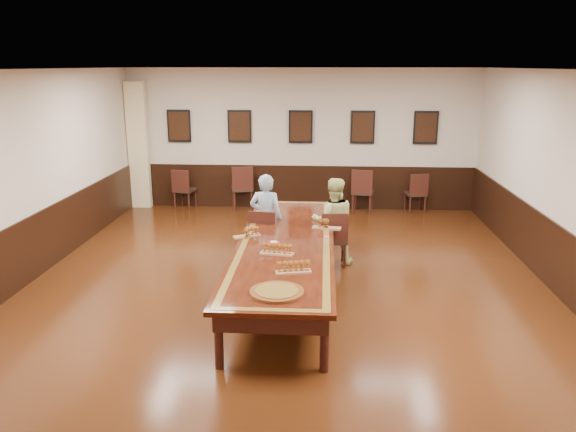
# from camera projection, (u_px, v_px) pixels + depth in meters

# --- Properties ---
(floor) EXTENTS (8.00, 10.00, 0.02)m
(floor) POSITION_uv_depth(u_px,v_px,m) (286.00, 289.00, 8.45)
(floor) COLOR black
(floor) RESTS_ON ground
(ceiling) EXTENTS (8.00, 10.00, 0.02)m
(ceiling) POSITION_uv_depth(u_px,v_px,m) (286.00, 69.00, 7.61)
(ceiling) COLOR white
(ceiling) RESTS_ON floor
(wall_back) EXTENTS (8.00, 0.02, 3.20)m
(wall_back) POSITION_uv_depth(u_px,v_px,m) (301.00, 140.00, 12.86)
(wall_back) COLOR beige
(wall_back) RESTS_ON floor
(wall_front) EXTENTS (8.00, 0.02, 3.20)m
(wall_front) POSITION_uv_depth(u_px,v_px,m) (226.00, 366.00, 3.20)
(wall_front) COLOR beige
(wall_front) RESTS_ON floor
(wall_left) EXTENTS (0.02, 10.00, 3.20)m
(wall_left) POSITION_uv_depth(u_px,v_px,m) (15.00, 181.00, 8.28)
(wall_left) COLOR beige
(wall_left) RESTS_ON floor
(wall_right) EXTENTS (0.02, 10.00, 3.20)m
(wall_right) POSITION_uv_depth(u_px,v_px,m) (574.00, 189.00, 7.78)
(wall_right) COLOR beige
(wall_right) RESTS_ON floor
(chair_man) EXTENTS (0.51, 0.54, 0.95)m
(chair_man) POSITION_uv_depth(u_px,v_px,m) (265.00, 236.00, 9.43)
(chair_man) COLOR black
(chair_man) RESTS_ON floor
(chair_woman) EXTENTS (0.47, 0.51, 0.94)m
(chair_woman) POSITION_uv_depth(u_px,v_px,m) (333.00, 238.00, 9.35)
(chair_woman) COLOR black
(chair_woman) RESTS_ON floor
(spare_chair_a) EXTENTS (0.54, 0.57, 0.94)m
(spare_chair_a) POSITION_uv_depth(u_px,v_px,m) (185.00, 189.00, 13.07)
(spare_chair_a) COLOR black
(spare_chair_a) RESTS_ON floor
(spare_chair_b) EXTENTS (0.58, 0.62, 1.03)m
(spare_chair_b) POSITION_uv_depth(u_px,v_px,m) (242.00, 187.00, 13.01)
(spare_chair_b) COLOR black
(spare_chair_b) RESTS_ON floor
(spare_chair_c) EXTENTS (0.57, 0.60, 1.01)m
(spare_chair_c) POSITION_uv_depth(u_px,v_px,m) (363.00, 190.00, 12.71)
(spare_chair_c) COLOR black
(spare_chair_c) RESTS_ON floor
(spare_chair_d) EXTENTS (0.51, 0.54, 0.91)m
(spare_chair_d) POSITION_uv_depth(u_px,v_px,m) (415.00, 192.00, 12.74)
(spare_chair_d) COLOR black
(spare_chair_d) RESTS_ON floor
(person_man) EXTENTS (0.60, 0.43, 1.52)m
(person_man) POSITION_uv_depth(u_px,v_px,m) (266.00, 218.00, 9.45)
(person_man) COLOR teal
(person_man) RESTS_ON floor
(person_woman) EXTENTS (0.77, 0.62, 1.47)m
(person_woman) POSITION_uv_depth(u_px,v_px,m) (333.00, 221.00, 9.38)
(person_woman) COLOR #CFD786
(person_woman) RESTS_ON floor
(pink_phone) EXTENTS (0.08, 0.15, 0.01)m
(pink_phone) POSITION_uv_depth(u_px,v_px,m) (327.00, 237.00, 8.44)
(pink_phone) COLOR #CA4363
(pink_phone) RESTS_ON conference_table
(curtain) EXTENTS (0.45, 0.18, 2.90)m
(curtain) POSITION_uv_depth(u_px,v_px,m) (138.00, 146.00, 12.95)
(curtain) COLOR beige
(curtain) RESTS_ON floor
(wainscoting) EXTENTS (8.00, 10.00, 1.00)m
(wainscoting) POSITION_uv_depth(u_px,v_px,m) (286.00, 257.00, 8.32)
(wainscoting) COLOR black
(wainscoting) RESTS_ON floor
(conference_table) EXTENTS (1.40, 5.00, 0.76)m
(conference_table) POSITION_uv_depth(u_px,v_px,m) (286.00, 250.00, 8.29)
(conference_table) COLOR black
(conference_table) RESTS_ON floor
(posters) EXTENTS (6.14, 0.04, 0.74)m
(posters) POSITION_uv_depth(u_px,v_px,m) (301.00, 127.00, 12.71)
(posters) COLOR black
(posters) RESTS_ON wall_back
(flight_a) EXTENTS (0.42, 0.30, 0.15)m
(flight_a) POSITION_uv_depth(u_px,v_px,m) (249.00, 232.00, 8.43)
(flight_a) COLOR #9B6541
(flight_a) RESTS_ON conference_table
(flight_b) EXTENTS (0.47, 0.19, 0.17)m
(flight_b) POSITION_uv_depth(u_px,v_px,m) (326.00, 224.00, 8.84)
(flight_b) COLOR #9B6541
(flight_b) RESTS_ON conference_table
(flight_c) EXTENTS (0.47, 0.21, 0.17)m
(flight_c) POSITION_uv_depth(u_px,v_px,m) (277.00, 249.00, 7.64)
(flight_c) COLOR #9B6541
(flight_c) RESTS_ON conference_table
(flight_d) EXTENTS (0.47, 0.23, 0.17)m
(flight_d) POSITION_uv_depth(u_px,v_px,m) (293.00, 267.00, 6.97)
(flight_d) COLOR #9B6541
(flight_d) RESTS_ON conference_table
(red_plate_grp) EXTENTS (0.19, 0.19, 0.02)m
(red_plate_grp) POSITION_uv_depth(u_px,v_px,m) (274.00, 243.00, 8.15)
(red_plate_grp) COLOR #B70C1D
(red_plate_grp) RESTS_ON conference_table
(carved_platter) EXTENTS (0.74, 0.74, 0.05)m
(carved_platter) POSITION_uv_depth(u_px,v_px,m) (277.00, 292.00, 6.35)
(carved_platter) COLOR #512410
(carved_platter) RESTS_ON conference_table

